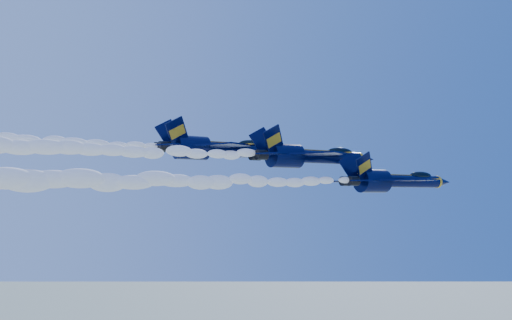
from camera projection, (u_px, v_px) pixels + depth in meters
jet_lead at (394, 181)px, 72.28m from camera, size 18.58×15.24×6.90m
smoke_trail_jet_lead at (185, 181)px, 57.07m from camera, size 42.07×2.22×2.00m
jet_second at (310, 156)px, 72.19m from camera, size 19.27×15.80×7.16m
smoke_trail_jet_second at (75, 150)px, 56.83m from camera, size 42.07×2.30×2.07m
jet_third at (219, 148)px, 73.55m from camera, size 19.53×16.02×7.26m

